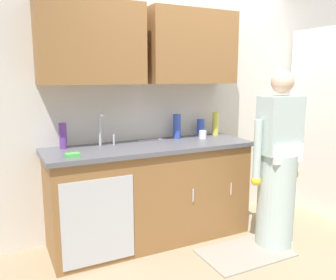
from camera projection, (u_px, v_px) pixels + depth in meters
The scene contains 15 objects.
ground_plane at pixel (241, 258), 3.06m from camera, with size 9.00×9.00×0.00m, color #998466.
kitchen_wall_with_uppers at pixel (175, 86), 3.61m from camera, with size 4.80×0.44×2.70m.
closet_door_panel at pixel (327, 124), 3.86m from camera, with size 1.10×0.04×2.10m, color silver.
counter_cabinet at pixel (151, 195), 3.35m from camera, with size 1.90×0.62×0.90m.
countertop at pixel (151, 147), 3.27m from camera, with size 1.96×0.66×0.04m, color #595960.
sink at pixel (109, 150), 3.09m from camera, with size 0.50×0.36×0.35m.
person_at_sink at pixel (277, 174), 3.19m from camera, with size 0.55×0.34×1.62m.
floor_mat at pixel (245, 253), 3.14m from camera, with size 0.80×0.50×0.01m, color gray.
bottle_dish_liquid at pixel (215, 124), 3.78m from camera, with size 0.07×0.07×0.25m, color #D8D14C.
bottle_soap at pixel (63, 136), 3.06m from camera, with size 0.07×0.07×0.23m, color #66388C.
bottle_water_tall at pixel (201, 128), 3.71m from camera, with size 0.08×0.08×0.18m, color #334CB2.
bottle_water_short at pixel (177, 126), 3.58m from camera, with size 0.08×0.08×0.25m, color #334CB2.
cup_by_sink at pixel (203, 135), 3.57m from camera, with size 0.08×0.08×0.08m, color white.
knife_on_counter at pixel (149, 140), 3.49m from camera, with size 0.24×0.02×0.01m, color silver.
sponge at pixel (73, 155), 2.76m from camera, with size 0.11×0.07×0.03m, color #4CBF4C.
Camera 1 is at (-1.84, -2.24, 1.57)m, focal length 37.28 mm.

